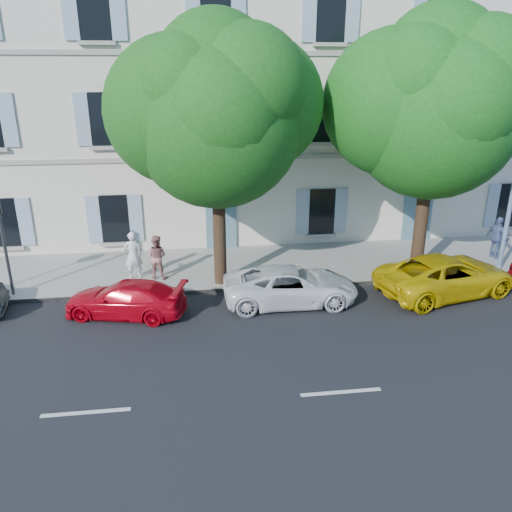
{
  "coord_description": "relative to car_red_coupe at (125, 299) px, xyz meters",
  "views": [
    {
      "loc": [
        -3.36,
        -13.86,
        7.29
      ],
      "look_at": [
        -1.3,
        2.0,
        1.4
      ],
      "focal_mm": 35.0,
      "sensor_mm": 36.0,
      "label": 1
    }
  ],
  "objects": [
    {
      "name": "ground",
      "position": [
        5.62,
        -0.9,
        -0.56
      ],
      "size": [
        90.0,
        90.0,
        0.0
      ],
      "primitive_type": "plane",
      "color": "black"
    },
    {
      "name": "sidewalk",
      "position": [
        5.62,
        3.55,
        -0.48
      ],
      "size": [
        36.0,
        4.5,
        0.15
      ],
      "primitive_type": "cube",
      "color": "#A09E96",
      "rests_on": "ground"
    },
    {
      "name": "kerb",
      "position": [
        5.62,
        1.38,
        -0.48
      ],
      "size": [
        36.0,
        0.16,
        0.16
      ],
      "primitive_type": "cube",
      "color": "#9E998E",
      "rests_on": "ground"
    },
    {
      "name": "building",
      "position": [
        5.62,
        9.3,
        5.44
      ],
      "size": [
        28.0,
        7.0,
        12.0
      ],
      "primitive_type": "cube",
      "color": "silver",
      "rests_on": "ground"
    },
    {
      "name": "car_red_coupe",
      "position": [
        0.0,
        0.0,
        0.0
      ],
      "size": [
        4.1,
        2.47,
        1.11
      ],
      "primitive_type": "imported",
      "rotation": [
        0.0,
        0.0,
        4.46
      ],
      "color": "red",
      "rests_on": "ground"
    },
    {
      "name": "car_white_coupe",
      "position": [
        5.37,
        0.22,
        0.07
      ],
      "size": [
        4.5,
        2.12,
        1.24
      ],
      "primitive_type": "imported",
      "rotation": [
        0.0,
        0.0,
        1.56
      ],
      "color": "white",
      "rests_on": "ground"
    },
    {
      "name": "car_yellow_supercar",
      "position": [
        10.87,
        0.23,
        0.14
      ],
      "size": [
        5.38,
        3.42,
        1.38
      ],
      "primitive_type": "imported",
      "rotation": [
        0.0,
        0.0,
        1.81
      ],
      "color": "#D5B209",
      "rests_on": "ground"
    },
    {
      "name": "tree_left",
      "position": [
        3.14,
        1.92,
        5.24
      ],
      "size": [
        5.66,
        5.66,
        8.78
      ],
      "color": "#3A2819",
      "rests_on": "sidewalk"
    },
    {
      "name": "tree_right",
      "position": [
        10.61,
        2.04,
        5.4
      ],
      "size": [
        5.87,
        5.87,
        9.05
      ],
      "color": "#3A2819",
      "rests_on": "sidewalk"
    },
    {
      "name": "pedestrian_a",
      "position": [
        0.02,
        2.69,
        0.49
      ],
      "size": [
        0.72,
        0.54,
        1.8
      ],
      "primitive_type": "imported",
      "rotation": [
        0.0,
        0.0,
        3.31
      ],
      "color": "white",
      "rests_on": "sidewalk"
    },
    {
      "name": "pedestrian_b",
      "position": [
        0.85,
        2.63,
        0.42
      ],
      "size": [
        0.95,
        0.83,
        1.64
      ],
      "primitive_type": "imported",
      "rotation": [
        0.0,
        0.0,
        2.84
      ],
      "color": "#AF7370",
      "rests_on": "sidewalk"
    },
    {
      "name": "pedestrian_c",
      "position": [
        14.43,
        3.01,
        0.46
      ],
      "size": [
        0.66,
        1.08,
        1.72
      ],
      "primitive_type": "imported",
      "rotation": [
        0.0,
        0.0,
        1.83
      ],
      "color": "#54679A",
      "rests_on": "sidewalk"
    }
  ]
}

